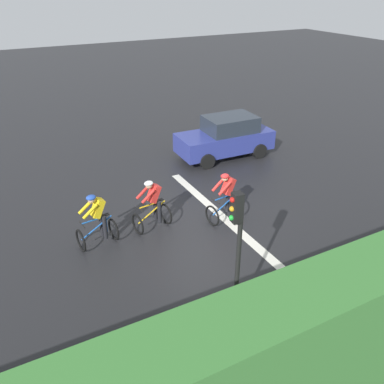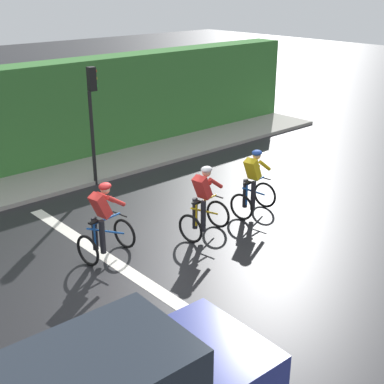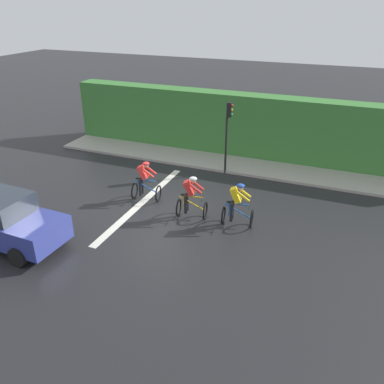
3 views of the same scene
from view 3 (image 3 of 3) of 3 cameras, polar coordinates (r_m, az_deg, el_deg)
name	(u,v)px [view 3 (image 3 of 3)]	position (r m, az deg, el deg)	size (l,w,h in m)	color
ground_plane	(158,205)	(15.89, -4.86, -1.91)	(80.00, 80.00, 0.00)	black
sidewalk_kerb	(244,163)	(19.88, 7.42, 4.13)	(2.80, 19.62, 0.12)	#9E998E
stone_wall_low	(249,154)	(20.63, 8.11, 5.46)	(0.44, 19.62, 0.48)	gray
hedge_wall	(252,127)	(20.48, 8.57, 9.26)	(1.10, 19.62, 3.18)	#387533
road_marking_stop_line	(142,202)	(16.19, -7.11, -1.44)	(7.00, 0.30, 0.01)	silver
cyclist_lead	(237,206)	(14.20, 6.46, -1.96)	(0.81, 1.16, 1.66)	black
cyclist_second	(191,198)	(14.64, -0.17, -0.88)	(0.83, 1.17, 1.66)	black
cyclist_mid	(145,182)	(16.04, -6.77, 1.46)	(0.83, 1.17, 1.66)	black
car_navy	(4,220)	(14.50, -25.38, -3.60)	(2.00, 4.16, 1.76)	navy
traffic_light_near_crossing	(228,127)	(18.03, 5.17, 9.22)	(0.21, 0.31, 3.34)	black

